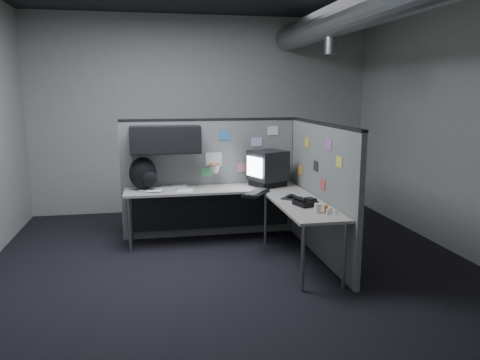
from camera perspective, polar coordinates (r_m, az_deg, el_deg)
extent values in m
cube|color=black|center=(5.46, -0.76, -10.63)|extent=(5.60, 5.60, 0.01)
cube|color=#9E9E99|center=(7.87, -4.42, 7.90)|extent=(5.60, 0.01, 3.20)
cube|color=#9E9E99|center=(2.41, 10.98, 1.36)|extent=(5.60, 0.01, 3.20)
cube|color=#9E9E99|center=(6.24, 25.65, 6.15)|extent=(0.01, 5.60, 3.20)
cylinder|color=slate|center=(5.58, 14.35, 19.34)|extent=(0.40, 5.49, 0.40)
cylinder|color=slate|center=(6.27, 11.03, 16.17)|extent=(0.16, 0.16, 0.30)
cube|color=slate|center=(6.47, -3.54, 0.16)|extent=(2.43, 0.06, 1.60)
cube|color=black|center=(6.37, -3.63, 7.38)|extent=(2.43, 0.07, 0.03)
cube|color=black|center=(6.72, 6.53, 0.51)|extent=(0.07, 0.07, 1.60)
cube|color=black|center=(6.14, -9.08, 4.90)|extent=(0.90, 0.35, 0.35)
cube|color=black|center=(5.97, -9.03, 4.74)|extent=(0.90, 0.02, 0.33)
cube|color=silver|center=(6.39, -3.22, 2.57)|extent=(0.22, 0.02, 0.18)
torus|color=#D85914|center=(6.31, -3.10, 1.92)|extent=(0.16, 0.16, 0.01)
cone|color=white|center=(6.32, -3.09, 1.38)|extent=(0.14, 0.14, 0.11)
cube|color=gray|center=(6.35, -11.30, 1.78)|extent=(0.15, 0.01, 0.12)
cube|color=#337FCC|center=(6.38, -1.91, 5.47)|extent=(0.15, 0.01, 0.12)
cube|color=#D87F7F|center=(6.48, 0.30, 1.54)|extent=(0.15, 0.01, 0.12)
cube|color=silver|center=(6.47, 2.05, 4.65)|extent=(0.15, 0.01, 0.12)
cube|color=silver|center=(6.51, 4.04, 6.00)|extent=(0.15, 0.01, 0.12)
cube|color=#4CB266|center=(6.41, -4.09, 0.96)|extent=(0.15, 0.01, 0.12)
cube|color=slate|center=(5.71, 9.76, -1.39)|extent=(0.06, 2.23, 1.60)
cube|color=black|center=(5.60, 10.03, 6.79)|extent=(0.07, 2.23, 0.03)
cube|color=gold|center=(6.02, 8.16, 4.57)|extent=(0.01, 0.15, 0.12)
cube|color=#26262D|center=(5.73, 9.23, 1.70)|extent=(0.01, 0.15, 0.12)
cube|color=#B266B2|center=(5.32, 10.80, 4.23)|extent=(0.01, 0.15, 0.12)
cube|color=orange|center=(6.31, 7.33, 1.20)|extent=(0.01, 0.15, 0.12)
cube|color=#E5D84C|center=(5.06, 11.99, 2.15)|extent=(0.01, 0.15, 0.12)
cube|color=#CC4C4C|center=(5.53, 10.06, -0.54)|extent=(0.01, 0.15, 0.12)
cube|color=#A19991|center=(6.17, -3.29, -1.16)|extent=(2.30, 0.56, 0.03)
cube|color=#A19991|center=(5.36, 7.61, -3.06)|extent=(0.56, 1.55, 0.03)
cube|color=black|center=(6.46, -3.52, -3.50)|extent=(2.18, 0.02, 0.55)
cylinder|color=gray|center=(6.00, -13.29, -5.37)|extent=(0.04, 0.04, 0.70)
cylinder|color=gray|center=(6.43, -13.14, -4.29)|extent=(0.04, 0.04, 0.70)
cylinder|color=gray|center=(6.17, 3.13, -4.65)|extent=(0.04, 0.04, 0.70)
cylinder|color=gray|center=(4.76, 7.66, -9.45)|extent=(0.04, 0.04, 0.70)
cylinder|color=gray|center=(4.91, 12.60, -8.97)|extent=(0.04, 0.04, 0.70)
cube|color=black|center=(6.34, 3.41, -0.34)|extent=(0.50, 0.48, 0.08)
cube|color=black|center=(6.30, 3.43, 1.79)|extent=(0.55, 0.55, 0.40)
cube|color=silver|center=(6.16, 1.78, 1.61)|extent=(0.14, 0.31, 0.26)
cube|color=black|center=(5.78, 1.95, -1.65)|extent=(0.43, 0.50, 0.03)
cube|color=black|center=(5.78, 1.95, -1.44)|extent=(0.39, 0.46, 0.01)
cube|color=black|center=(5.62, 6.28, -2.19)|extent=(0.30, 0.31, 0.01)
ellipsoid|color=black|center=(5.62, 6.28, -1.94)|extent=(0.12, 0.09, 0.05)
cube|color=black|center=(5.28, 7.97, -2.77)|extent=(0.26, 0.28, 0.06)
cylinder|color=black|center=(5.24, 7.28, -2.27)|extent=(0.10, 0.21, 0.04)
cube|color=black|center=(5.30, 8.58, -2.29)|extent=(0.12, 0.14, 0.02)
cylinder|color=silver|center=(5.00, 10.95, -3.62)|extent=(0.04, 0.04, 0.06)
cylinder|color=silver|center=(4.94, 10.65, -3.85)|extent=(0.04, 0.04, 0.05)
cylinder|color=silver|center=(4.96, 11.57, -3.86)|extent=(0.04, 0.04, 0.05)
cylinder|color=#D85914|center=(5.03, 10.43, -3.48)|extent=(0.04, 0.04, 0.07)
cylinder|color=silver|center=(4.99, 9.43, -3.40)|extent=(0.09, 0.09, 0.10)
cube|color=white|center=(6.10, -6.70, -1.20)|extent=(0.24, 0.31, 0.00)
cube|color=white|center=(6.26, -8.81, -0.92)|extent=(0.24, 0.31, 0.00)
cube|color=white|center=(6.20, -11.13, -1.08)|extent=(0.24, 0.31, 0.00)
cube|color=white|center=(6.29, -7.45, -0.77)|extent=(0.24, 0.31, 0.00)
cube|color=white|center=(6.11, -10.34, -1.17)|extent=(0.24, 0.31, 0.00)
cube|color=white|center=(6.32, -11.84, -0.80)|extent=(0.24, 0.31, 0.00)
ellipsoid|color=black|center=(6.17, -11.75, 0.80)|extent=(0.41, 0.35, 0.43)
ellipsoid|color=black|center=(6.07, -10.92, 0.10)|extent=(0.22, 0.16, 0.19)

